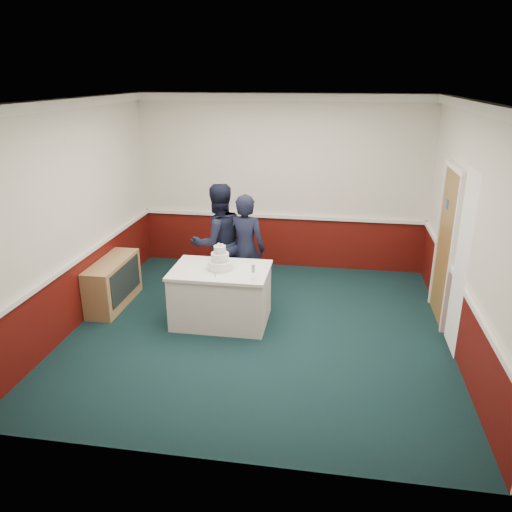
# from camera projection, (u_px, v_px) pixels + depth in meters

# --- Properties ---
(ground) EXTENTS (5.00, 5.00, 0.00)m
(ground) POSITION_uv_depth(u_px,v_px,m) (259.00, 329.00, 6.82)
(ground) COLOR #122C2C
(ground) RESTS_ON ground
(room_shell) EXTENTS (5.00, 5.00, 3.00)m
(room_shell) POSITION_uv_depth(u_px,v_px,m) (272.00, 178.00, 6.70)
(room_shell) COLOR silver
(room_shell) RESTS_ON ground
(sideboard) EXTENTS (0.41, 1.20, 0.70)m
(sideboard) POSITION_uv_depth(u_px,v_px,m) (113.00, 283.00, 7.44)
(sideboard) COLOR #9D704C
(sideboard) RESTS_ON ground
(cake_table) EXTENTS (1.32, 0.92, 0.79)m
(cake_table) POSITION_uv_depth(u_px,v_px,m) (221.00, 295.00, 6.91)
(cake_table) COLOR white
(cake_table) RESTS_ON ground
(wedding_cake) EXTENTS (0.35, 0.35, 0.36)m
(wedding_cake) POSITION_uv_depth(u_px,v_px,m) (220.00, 261.00, 6.74)
(wedding_cake) COLOR white
(wedding_cake) RESTS_ON cake_table
(cake_knife) EXTENTS (0.09, 0.21, 0.00)m
(cake_knife) POSITION_uv_depth(u_px,v_px,m) (215.00, 274.00, 6.59)
(cake_knife) COLOR silver
(cake_knife) RESTS_ON cake_table
(champagne_flute) EXTENTS (0.05, 0.05, 0.21)m
(champagne_flute) POSITION_uv_depth(u_px,v_px,m) (253.00, 269.00, 6.39)
(champagne_flute) COLOR silver
(champagne_flute) RESTS_ON cake_table
(person_man) EXTENTS (1.10, 1.06, 1.79)m
(person_man) POSITION_uv_depth(u_px,v_px,m) (218.00, 242.00, 7.52)
(person_man) COLOR black
(person_man) RESTS_ON ground
(person_woman) EXTENTS (0.64, 0.45, 1.67)m
(person_woman) POSITION_uv_depth(u_px,v_px,m) (245.00, 249.00, 7.42)
(person_woman) COLOR black
(person_woman) RESTS_ON ground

